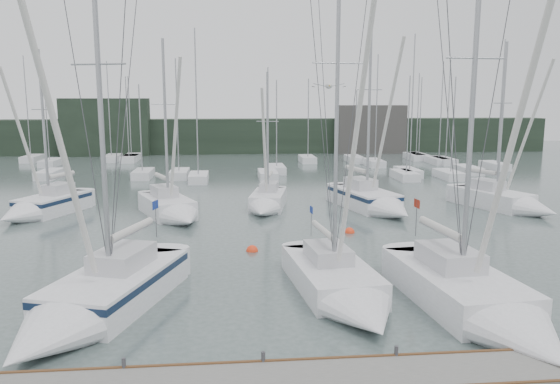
{
  "coord_description": "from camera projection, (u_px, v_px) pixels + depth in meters",
  "views": [
    {
      "loc": [
        -2.93,
        -18.94,
        8.02
      ],
      "look_at": [
        -0.64,
        5.0,
        3.87
      ],
      "focal_mm": 35.0,
      "sensor_mm": 36.0,
      "label": 1
    }
  ],
  "objects": [
    {
      "name": "ground",
      "position": [
        310.0,
        317.0,
        20.22
      ],
      "size": [
        160.0,
        160.0,
        0.0
      ],
      "primitive_type": "plane",
      "color": "#455451",
      "rests_on": "ground"
    },
    {
      "name": "dock",
      "position": [
        337.0,
        381.0,
        15.28
      ],
      "size": [
        24.0,
        2.0,
        0.4
      ],
      "primitive_type": "cube",
      "color": "#61625D",
      "rests_on": "ground"
    },
    {
      "name": "far_treeline",
      "position": [
        248.0,
        136.0,
        80.62
      ],
      "size": [
        90.0,
        4.0,
        5.0
      ],
      "primitive_type": "cube",
      "color": "black",
      "rests_on": "ground"
    },
    {
      "name": "far_building_left",
      "position": [
        106.0,
        127.0,
        76.53
      ],
      "size": [
        12.0,
        3.0,
        8.0
      ],
      "primitive_type": "cube",
      "color": "black",
      "rests_on": "ground"
    },
    {
      "name": "far_building_right",
      "position": [
        371.0,
        129.0,
        80.17
      ],
      "size": [
        10.0,
        3.0,
        7.0
      ],
      "primitive_type": "cube",
      "color": "#403E3B",
      "rests_on": "ground"
    },
    {
      "name": "mast_forest",
      "position": [
        273.0,
        165.0,
        62.43
      ],
      "size": [
        57.26,
        25.4,
        14.52
      ],
      "color": "silver",
      "rests_on": "ground"
    },
    {
      "name": "sailboat_near_left",
      "position": [
        90.0,
        304.0,
        19.8
      ],
      "size": [
        6.08,
        10.41,
        15.6
      ],
      "rotation": [
        0.0,
        0.0,
        -0.32
      ],
      "color": "silver",
      "rests_on": "ground"
    },
    {
      "name": "sailboat_near_center",
      "position": [
        346.0,
        292.0,
        21.4
      ],
      "size": [
        3.89,
        9.43,
        15.95
      ],
      "rotation": [
        0.0,
        0.0,
        0.11
      ],
      "color": "silver",
      "rests_on": "ground"
    },
    {
      "name": "sailboat_near_right",
      "position": [
        485.0,
        307.0,
        19.61
      ],
      "size": [
        4.19,
        10.79,
        16.02
      ],
      "rotation": [
        0.0,
        0.0,
        0.09
      ],
      "color": "silver",
      "rests_on": "ground"
    },
    {
      "name": "sailboat_mid_a",
      "position": [
        40.0,
        207.0,
        37.36
      ],
      "size": [
        5.34,
        7.93,
        12.09
      ],
      "rotation": [
        0.0,
        0.0,
        -0.4
      ],
      "color": "silver",
      "rests_on": "ground"
    },
    {
      "name": "sailboat_mid_b",
      "position": [
        173.0,
        210.0,
        36.52
      ],
      "size": [
        5.41,
        8.25,
        12.71
      ],
      "rotation": [
        0.0,
        0.0,
        0.39
      ],
      "color": "silver",
      "rests_on": "ground"
    },
    {
      "name": "sailboat_mid_c",
      "position": [
        266.0,
        203.0,
        39.29
      ],
      "size": [
        3.55,
        7.27,
        10.57
      ],
      "rotation": [
        0.0,
        0.0,
        -0.19
      ],
      "color": "silver",
      "rests_on": "ground"
    },
    {
      "name": "sailboat_mid_d",
      "position": [
        375.0,
        202.0,
        39.09
      ],
      "size": [
        5.11,
        9.49,
        14.42
      ],
      "rotation": [
        0.0,
        0.0,
        0.26
      ],
      "color": "silver",
      "rests_on": "ground"
    },
    {
      "name": "sailboat_mid_e",
      "position": [
        509.0,
        203.0,
        39.26
      ],
      "size": [
        5.52,
        8.78,
        12.79
      ],
      "rotation": [
        0.0,
        0.0,
        0.38
      ],
      "color": "silver",
      "rests_on": "ground"
    },
    {
      "name": "buoy_a",
      "position": [
        252.0,
        251.0,
        28.98
      ],
      "size": [
        0.63,
        0.63,
        0.63
      ],
      "primitive_type": "sphere",
      "color": "#FB3916",
      "rests_on": "ground"
    },
    {
      "name": "buoy_b",
      "position": [
        349.0,
        233.0,
        32.98
      ],
      "size": [
        0.63,
        0.63,
        0.63
      ],
      "primitive_type": "sphere",
      "color": "#FB3916",
      "rests_on": "ground"
    },
    {
      "name": "seagull",
      "position": [
        329.0,
        86.0,
        16.55
      ],
      "size": [
        0.95,
        0.43,
        0.19
      ],
      "rotation": [
        0.0,
        0.0,
        -0.08
      ],
      "color": "silver",
      "rests_on": "ground"
    }
  ]
}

